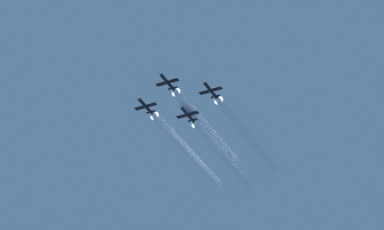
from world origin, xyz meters
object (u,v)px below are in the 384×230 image
(jet_lead, at_px, (166,81))
(jet_slot, at_px, (187,113))
(jet_left_wingman, at_px, (210,89))
(jet_right_wingman, at_px, (144,105))

(jet_lead, relative_size, jet_slot, 1.00)
(jet_lead, bearing_deg, jet_left_wingman, -145.60)
(jet_left_wingman, distance_m, jet_slot, 13.59)
(jet_lead, xyz_separation_m, jet_right_wingman, (11.51, -7.28, -1.38))
(jet_left_wingman, xyz_separation_m, jet_slot, (11.46, -7.12, -1.61))
(jet_lead, xyz_separation_m, jet_slot, (0.11, -14.89, -3.33))
(jet_right_wingman, xyz_separation_m, jet_slot, (-11.40, -7.61, -1.95))
(jet_right_wingman, bearing_deg, jet_lead, 147.71)
(jet_left_wingman, distance_m, jet_right_wingman, 22.87)
(jet_lead, bearing_deg, jet_right_wingman, -32.29)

